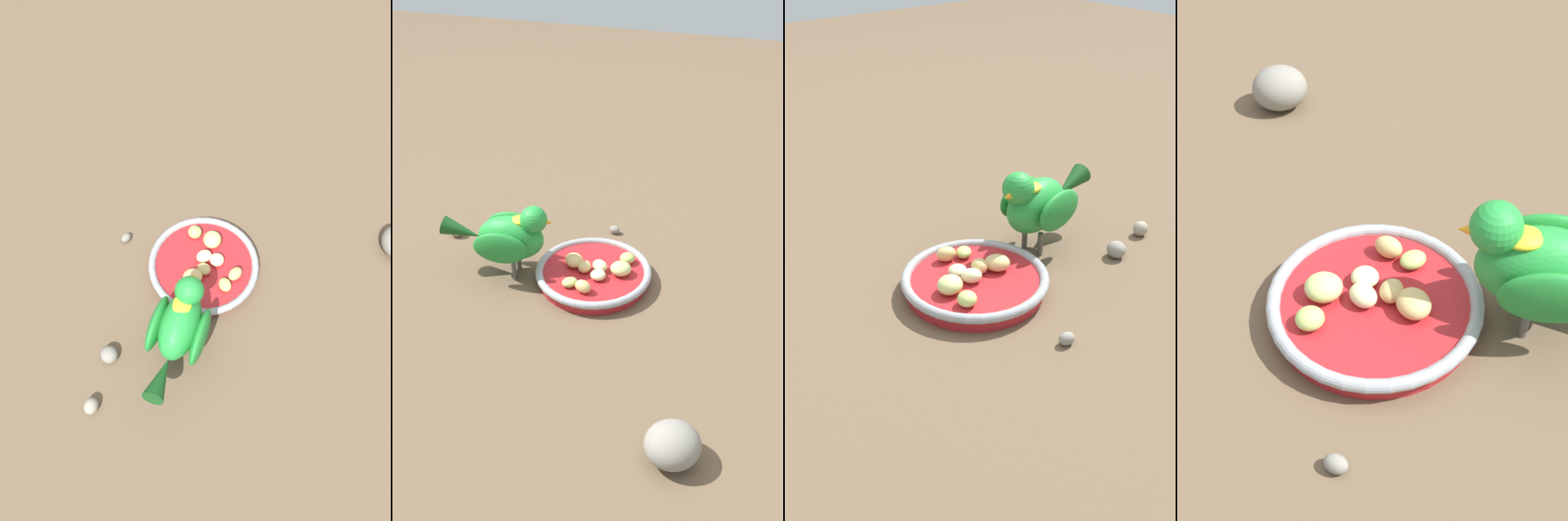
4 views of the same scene
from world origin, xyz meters
TOP-DOWN VIEW (x-y plane):
  - ground_plane at (0.00, 0.00)m, footprint 4.00×4.00m
  - feeding_bowl at (0.01, 0.02)m, footprint 0.20×0.20m
  - apple_piece_0 at (0.02, 0.03)m, footprint 0.04×0.03m
  - apple_piece_1 at (-0.02, 0.03)m, footprint 0.05×0.05m
  - apple_piece_2 at (0.00, 0.02)m, footprint 0.02×0.03m
  - apple_piece_3 at (0.06, 0.03)m, footprint 0.04×0.04m
  - apple_piece_4 at (0.06, 0.07)m, footprint 0.04×0.04m
  - apple_piece_5 at (0.02, -0.04)m, footprint 0.03×0.03m
  - apple_piece_6 at (0.03, 0.01)m, footprint 0.04×0.04m
  - apple_piece_7 at (-0.01, -0.03)m, footprint 0.03×0.03m
  - parrot at (-0.13, -0.01)m, footprint 0.20×0.11m
  - rock_large at (0.22, -0.27)m, footprint 0.09×0.09m
  - pebble_0 at (0.00, 0.18)m, footprint 0.02×0.02m

SIDE VIEW (x-z plane):
  - ground_plane at x=0.00m, z-range 0.00..0.00m
  - pebble_0 at x=0.00m, z-range 0.00..0.02m
  - feeding_bowl at x=0.01m, z-range 0.00..0.03m
  - rock_large at x=0.22m, z-range 0.00..0.05m
  - apple_piece_7 at x=-0.01m, z-range 0.02..0.04m
  - apple_piece_6 at x=0.03m, z-range 0.02..0.04m
  - apple_piece_4 at x=0.06m, z-range 0.02..0.04m
  - apple_piece_0 at x=0.02m, z-range 0.02..0.04m
  - apple_piece_2 at x=0.00m, z-range 0.02..0.04m
  - apple_piece_5 at x=0.02m, z-range 0.02..0.04m
  - apple_piece_1 at x=-0.02m, z-range 0.02..0.04m
  - apple_piece_3 at x=0.06m, z-range 0.02..0.04m
  - parrot at x=-0.13m, z-range 0.01..0.15m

